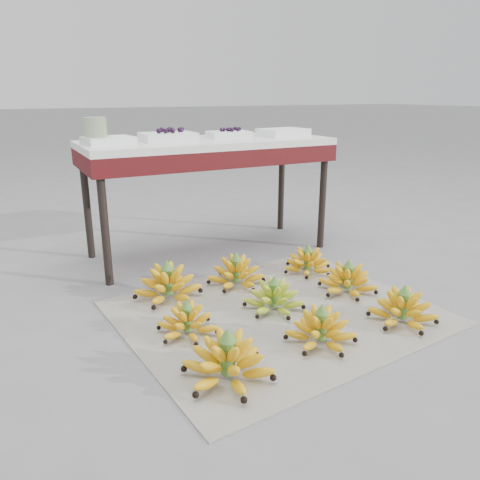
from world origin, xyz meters
name	(u,v)px	position (x,y,z in m)	size (l,w,h in m)	color
ground	(283,321)	(0.00, 0.00, 0.00)	(60.00, 60.00, 0.00)	slate
newspaper_mat	(277,313)	(0.01, 0.07, 0.00)	(1.25, 1.05, 0.01)	silver
bunch_front_left	(228,362)	(-0.39, -0.27, 0.07)	(0.38, 0.38, 0.18)	#F6B30F
bunch_front_center	(321,330)	(0.02, -0.22, 0.06)	(0.34, 0.34, 0.16)	#F6B30F
bunch_front_right	(403,309)	(0.42, -0.24, 0.06)	(0.27, 0.27, 0.16)	#F6B30F
bunch_mid_left	(187,322)	(-0.39, 0.07, 0.06)	(0.30, 0.30, 0.14)	#F6B30F
bunch_mid_center	(274,298)	(0.01, 0.10, 0.06)	(0.32, 0.32, 0.16)	olive
bunch_mid_right	(348,280)	(0.42, 0.10, 0.06)	(0.33, 0.33, 0.16)	#F6B30F
bunch_back_left	(168,285)	(-0.35, 0.42, 0.07)	(0.39, 0.39, 0.18)	#F6B30F
bunch_back_center	(236,274)	(0.00, 0.42, 0.06)	(0.31, 0.31, 0.17)	#F6B30F
bunch_back_right	(308,263)	(0.40, 0.40, 0.06)	(0.30, 0.30, 0.15)	#F6B30F
vendor_table	(208,153)	(0.09, 0.95, 0.58)	(1.36, 0.54, 0.65)	black
tray_far_left	(108,141)	(-0.45, 0.93, 0.67)	(0.26, 0.20, 0.04)	silver
tray_left	(168,136)	(-0.14, 0.95, 0.68)	(0.28, 0.20, 0.07)	silver
tray_right	(229,134)	(0.23, 0.97, 0.67)	(0.24, 0.18, 0.06)	silver
tray_far_right	(283,132)	(0.56, 0.92, 0.67)	(0.29, 0.22, 0.04)	silver
glass_jar	(96,131)	(-0.51, 0.91, 0.72)	(0.11, 0.11, 0.13)	beige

